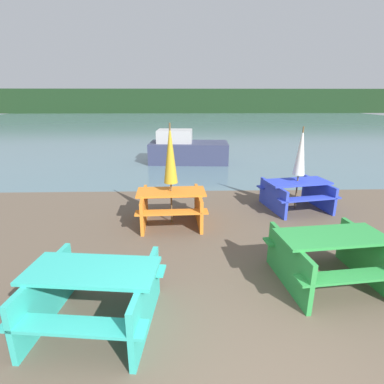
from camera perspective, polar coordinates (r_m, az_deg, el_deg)
The scene contains 9 objects.
water at distance 33.79m, azimuth -0.46°, elevation 13.07°, with size 60.00×50.00×0.00m.
far_treeline at distance 53.68m, azimuth -0.94°, elevation 16.93°, with size 80.00×1.60×4.00m.
picnic_table_teal at distance 4.03m, azimuth -18.11°, elevation -17.60°, with size 1.69×1.54×0.79m.
picnic_table_green at distance 5.04m, azimuth 24.69°, elevation -10.75°, with size 1.72×1.55×0.80m.
picnic_table_orange at distance 6.72m, azimuth -3.94°, elevation -2.24°, with size 1.57×1.45×0.75m.
picnic_table_blue at distance 8.02m, azimuth 19.26°, elevation 0.03°, with size 1.78×1.64×0.72m.
umbrella_gold at distance 6.42m, azimuth -4.15°, elevation 7.20°, with size 0.30×0.30×2.22m.
umbrella_white at distance 7.79m, azimuth 20.03°, elevation 7.26°, with size 0.29×0.29×2.07m.
boat at distance 13.06m, azimuth -1.03°, elevation 8.04°, with size 3.41×1.83×1.39m.
Camera 1 is at (-0.72, -1.66, 2.74)m, focal length 28.00 mm.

